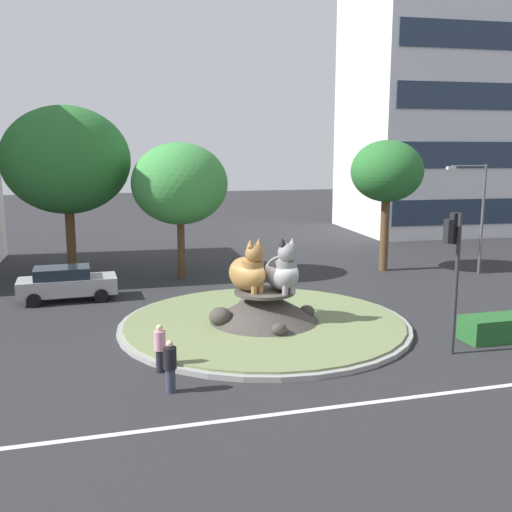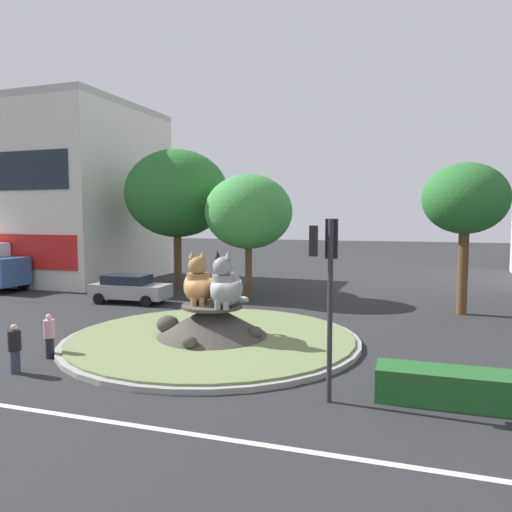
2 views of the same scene
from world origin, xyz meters
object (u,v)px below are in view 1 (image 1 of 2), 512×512
object	(u,v)px
pedestrian_black_shirt	(170,365)
sedan_on_far_lane	(66,283)
cat_statue_tabby	(249,271)
broadleaf_tree_behind_island	(387,172)
traffic_light_mast	(454,252)
cat_statue_grey	(283,271)
third_tree_left	(66,160)
pedestrian_pink_shirt	(160,347)
office_tower	(462,50)
second_tree_near_tower	(180,184)
streetlight_arm	(478,209)

from	to	relation	value
pedestrian_black_shirt	sedan_on_far_lane	distance (m)	12.33
cat_statue_tabby	broadleaf_tree_behind_island	bearing A→B (deg)	107.68
traffic_light_mast	broadleaf_tree_behind_island	distance (m)	14.40
cat_statue_tabby	cat_statue_grey	bearing A→B (deg)	53.14
third_tree_left	pedestrian_pink_shirt	bearing A→B (deg)	-78.67
cat_statue_grey	office_tower	xyz separation A→B (m)	(24.00, 24.23, 13.27)
cat_statue_tabby	cat_statue_grey	distance (m)	1.35
sedan_on_far_lane	broadleaf_tree_behind_island	bearing A→B (deg)	5.75
office_tower	second_tree_near_tower	world-z (taller)	office_tower
cat_statue_grey	streetlight_arm	size ratio (longest dim) A/B	0.36
cat_statue_tabby	third_tree_left	bearing A→B (deg)	-171.70
broadleaf_tree_behind_island	second_tree_near_tower	size ratio (longest dim) A/B	1.02
traffic_light_mast	pedestrian_pink_shirt	xyz separation A→B (m)	(-9.82, 0.91, -2.76)
traffic_light_mast	streetlight_arm	distance (m)	14.49
cat_statue_grey	traffic_light_mast	xyz separation A→B (m)	(4.60, -4.43, 1.30)
office_tower	pedestrian_pink_shirt	bearing A→B (deg)	-132.61
traffic_light_mast	cat_statue_grey	bearing A→B (deg)	42.43
traffic_light_mast	pedestrian_black_shirt	distance (m)	10.12
office_tower	pedestrian_pink_shirt	xyz separation A→B (m)	(-29.22, -27.75, -14.74)
cat_statue_tabby	pedestrian_black_shirt	size ratio (longest dim) A/B	1.47
broadleaf_tree_behind_island	second_tree_near_tower	bearing A→B (deg)	174.07
pedestrian_black_shirt	pedestrian_pink_shirt	xyz separation A→B (m)	(-0.11, 1.66, -0.00)
cat_statue_grey	office_tower	distance (m)	36.60
sedan_on_far_lane	third_tree_left	bearing A→B (deg)	87.65
third_tree_left	office_tower	bearing A→B (deg)	19.74
cat_statue_tabby	traffic_light_mast	world-z (taller)	traffic_light_mast
pedestrian_black_shirt	sedan_on_far_lane	bearing A→B (deg)	159.58
second_tree_near_tower	broadleaf_tree_behind_island	bearing A→B (deg)	-5.93
cat_statue_grey	second_tree_near_tower	size ratio (longest dim) A/B	0.30
office_tower	broadleaf_tree_behind_island	distance (m)	23.36
office_tower	pedestrian_black_shirt	xyz separation A→B (m)	(-29.10, -29.41, -14.74)
office_tower	pedestrian_black_shirt	bearing A→B (deg)	-130.84
second_tree_near_tower	sedan_on_far_lane	world-z (taller)	second_tree_near_tower
office_tower	pedestrian_black_shirt	size ratio (longest dim) A/B	19.84
cat_statue_tabby	sedan_on_far_lane	distance (m)	9.68
third_tree_left	streetlight_arm	bearing A→B (deg)	-14.62
pedestrian_pink_shirt	streetlight_arm	bearing A→B (deg)	-48.01
cat_statue_grey	traffic_light_mast	distance (m)	6.52
office_tower	sedan_on_far_lane	size ratio (longest dim) A/B	6.91
cat_statue_grey	pedestrian_black_shirt	bearing A→B (deg)	-50.71
pedestrian_black_shirt	office_tower	bearing A→B (deg)	98.93
third_tree_left	pedestrian_pink_shirt	size ratio (longest dim) A/B	6.02
traffic_light_mast	pedestrian_black_shirt	world-z (taller)	traffic_light_mast
second_tree_near_tower	streetlight_arm	xyz separation A→B (m)	(16.32, -3.48, -1.49)
cat_statue_tabby	streetlight_arm	size ratio (longest dim) A/B	0.37
cat_statue_tabby	cat_statue_grey	world-z (taller)	cat_statue_grey
second_tree_near_tower	third_tree_left	bearing A→B (deg)	158.52
cat_statue_tabby	second_tree_near_tower	bearing A→B (deg)	165.24
cat_statue_tabby	broadleaf_tree_behind_island	size ratio (longest dim) A/B	0.30
cat_statue_tabby	broadleaf_tree_behind_island	xyz separation A→B (m)	(10.50, 8.70, 3.49)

